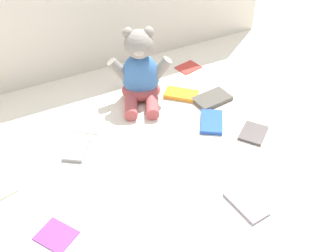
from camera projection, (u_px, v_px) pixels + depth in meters
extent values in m
plane|color=silver|center=(150.00, 133.00, 1.41)|extent=(3.20, 3.20, 0.00)
cube|color=beige|center=(92.00, 3.00, 1.56)|extent=(1.60, 0.03, 0.57)
ellipsoid|color=#3F72B2|center=(141.00, 76.00, 1.52)|extent=(0.17, 0.16, 0.19)
ellipsoid|color=#B24C4C|center=(141.00, 90.00, 1.56)|extent=(0.19, 0.17, 0.07)
sphere|color=gray|center=(139.00, 44.00, 1.43)|extent=(0.14, 0.14, 0.11)
ellipsoid|color=#AEA599|center=(139.00, 52.00, 1.40)|extent=(0.05, 0.05, 0.03)
sphere|color=gray|center=(128.00, 33.00, 1.41)|extent=(0.05, 0.05, 0.04)
sphere|color=gray|center=(149.00, 32.00, 1.41)|extent=(0.05, 0.05, 0.04)
cylinder|color=gray|center=(119.00, 70.00, 1.49)|extent=(0.09, 0.07, 0.10)
cylinder|color=gray|center=(161.00, 69.00, 1.50)|extent=(0.09, 0.07, 0.10)
cylinder|color=#B24C4C|center=(131.00, 107.00, 1.49)|extent=(0.09, 0.11, 0.05)
cylinder|color=#B24C4C|center=(152.00, 106.00, 1.49)|extent=(0.09, 0.11, 0.05)
cube|color=#234FAA|center=(212.00, 122.00, 1.45)|extent=(0.13, 0.15, 0.02)
cube|color=purple|center=(56.00, 235.00, 1.09)|extent=(0.12, 0.13, 0.01)
cube|color=gray|center=(77.00, 149.00, 1.34)|extent=(0.12, 0.13, 0.01)
cube|color=#4C4840|center=(212.00, 99.00, 1.55)|extent=(0.15, 0.10, 0.02)
cube|color=#4B4341|center=(253.00, 133.00, 1.40)|extent=(0.13, 0.13, 0.01)
cube|color=red|center=(188.00, 67.00, 1.74)|extent=(0.11, 0.09, 0.01)
cube|color=orange|center=(181.00, 94.00, 1.58)|extent=(0.14, 0.14, 0.02)
cube|color=#9A8EA3|center=(246.00, 204.00, 1.17)|extent=(0.08, 0.14, 0.01)
cube|color=white|center=(87.00, 125.00, 1.44)|extent=(0.13, 0.12, 0.01)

